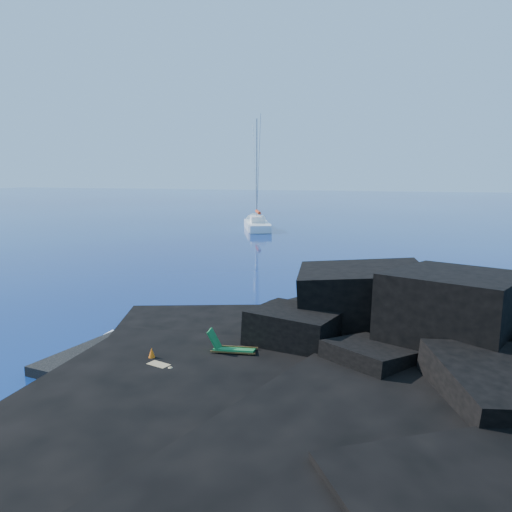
{
  "coord_description": "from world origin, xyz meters",
  "views": [
    {
      "loc": [
        12.77,
        -14.34,
        6.72
      ],
      "look_at": [
        2.83,
        12.88,
        2.0
      ],
      "focal_mm": 35.0,
      "sensor_mm": 36.0,
      "label": 1
    }
  ],
  "objects_px": {
    "sunbather": "(159,367)",
    "deck_chair": "(234,344)",
    "marker_cone": "(152,357)",
    "sailboat": "(257,229)"
  },
  "relations": [
    {
      "from": "deck_chair",
      "to": "sunbather",
      "type": "distance_m",
      "value": 2.72
    },
    {
      "from": "sailboat",
      "to": "sunbather",
      "type": "height_order",
      "value": "sailboat"
    },
    {
      "from": "marker_cone",
      "to": "deck_chair",
      "type": "bearing_deg",
      "value": 31.78
    },
    {
      "from": "sailboat",
      "to": "marker_cone",
      "type": "distance_m",
      "value": 46.31
    },
    {
      "from": "deck_chair",
      "to": "marker_cone",
      "type": "height_order",
      "value": "deck_chair"
    },
    {
      "from": "sunbather",
      "to": "sailboat",
      "type": "bearing_deg",
      "value": 119.37
    },
    {
      "from": "sunbather",
      "to": "marker_cone",
      "type": "height_order",
      "value": "marker_cone"
    },
    {
      "from": "sunbather",
      "to": "deck_chair",
      "type": "bearing_deg",
      "value": 59.91
    },
    {
      "from": "sailboat",
      "to": "sunbather",
      "type": "distance_m",
      "value": 46.91
    },
    {
      "from": "sunbather",
      "to": "marker_cone",
      "type": "distance_m",
      "value": 0.73
    }
  ]
}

